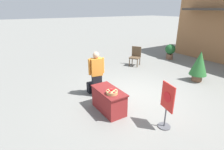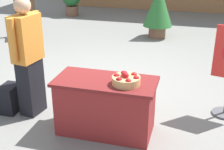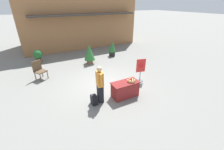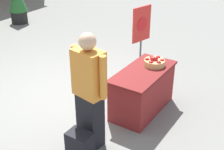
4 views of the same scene
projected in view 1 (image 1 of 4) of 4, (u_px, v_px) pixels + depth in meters
name	position (u px, v px, depth m)	size (l,w,h in m)	color
ground_plane	(135.00, 95.00, 6.79)	(120.00, 120.00, 0.00)	slate
display_table	(109.00, 100.00, 5.64)	(1.30, 0.64, 0.75)	maroon
apple_basket	(112.00, 92.00, 5.24)	(0.35, 0.35, 0.16)	tan
person_visitor	(97.00, 74.00, 6.50)	(0.33, 0.60, 1.70)	black
backpack	(92.00, 87.00, 6.97)	(0.24, 0.34, 0.42)	black
poster_board	(167.00, 105.00, 4.72)	(0.52, 0.36, 1.33)	#4C4C51
patio_chair	(136.00, 55.00, 10.17)	(0.76, 0.76, 1.09)	brown
potted_plant_far_left	(170.00, 51.00, 11.45)	(0.64, 0.64, 0.98)	brown
potted_plant_near_right	(199.00, 65.00, 7.85)	(0.77, 0.77, 1.40)	brown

